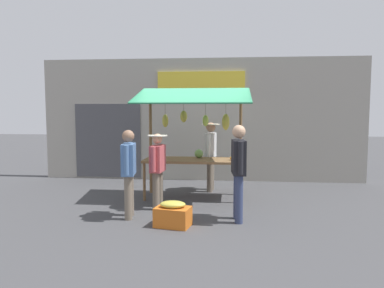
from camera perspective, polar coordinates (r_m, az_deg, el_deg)
The scene contains 8 objects.
ground_plane at distance 8.56m, azimuth 0.20°, elevation -8.17°, with size 40.00×40.00×0.00m, color #424244.
street_backdrop at distance 10.52m, azimuth 1.08°, elevation 3.70°, with size 9.00×0.30×3.40m.
market_stall at distance 8.36m, azimuth 0.32°, elevation 2.19°, with size 2.50×1.46×2.50m.
vendor_with_sunhat at distance 9.10m, azimuth 2.86°, elevation -0.99°, with size 0.43×0.71×1.68m.
shopper_with_shopping_bag at distance 7.53m, azimuth -5.27°, elevation -3.23°, with size 0.39×0.66×1.52m.
shopper_in_grey_tee at distance 6.93m, azimuth -9.64°, elevation -3.55°, with size 0.28×0.69×1.62m.
shopper_with_ponytail at distance 6.67m, azimuth 7.11°, elevation -3.25°, with size 0.26×0.72×1.72m.
produce_crate_near at distance 6.49m, azimuth -2.95°, elevation -10.73°, with size 0.65×0.50×0.44m.
Camera 1 is at (-0.81, 8.28, 2.00)m, focal length 34.91 mm.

